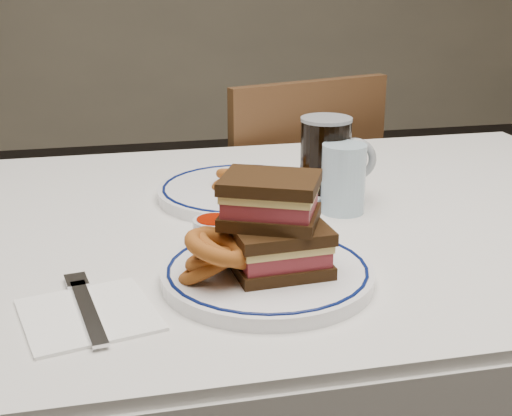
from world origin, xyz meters
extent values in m
cube|color=silver|center=(0.00, 0.00, 0.73)|extent=(1.26, 0.86, 0.03)
cylinder|color=#492F17|center=(0.54, 0.34, 0.35)|extent=(0.06, 0.06, 0.71)
cube|color=silver|center=(0.00, 0.43, 0.65)|extent=(1.26, 0.01, 0.17)
cube|color=#492F17|center=(0.15, 0.70, 0.41)|extent=(0.49, 0.49, 0.04)
cylinder|color=#492F17|center=(0.27, 0.91, 0.19)|extent=(0.03, 0.03, 0.39)
cylinder|color=#492F17|center=(0.37, 0.58, 0.19)|extent=(0.03, 0.03, 0.39)
cylinder|color=#492F17|center=(-0.06, 0.81, 0.19)|extent=(0.03, 0.03, 0.39)
cylinder|color=#492F17|center=(0.04, 0.48, 0.19)|extent=(0.03, 0.03, 0.39)
cube|color=#492F17|center=(0.20, 0.52, 0.65)|extent=(0.39, 0.14, 0.44)
cylinder|color=white|center=(-0.07, -0.22, 0.76)|extent=(0.26, 0.26, 0.02)
torus|color=#0A154E|center=(-0.07, -0.22, 0.77)|extent=(0.24, 0.24, 0.00)
cube|color=black|center=(-0.06, -0.23, 0.77)|extent=(0.12, 0.09, 0.01)
cube|color=maroon|center=(-0.06, -0.23, 0.79)|extent=(0.11, 0.09, 0.02)
cube|color=#E3C065|center=(-0.06, -0.23, 0.81)|extent=(0.11, 0.09, 0.01)
cube|color=black|center=(-0.06, -0.23, 0.82)|extent=(0.12, 0.09, 0.01)
cube|color=black|center=(-0.07, -0.22, 0.83)|extent=(0.14, 0.13, 0.01)
cube|color=maroon|center=(-0.07, -0.22, 0.85)|extent=(0.13, 0.12, 0.02)
cube|color=#E3C065|center=(-0.07, -0.22, 0.86)|extent=(0.13, 0.12, 0.01)
cube|color=black|center=(-0.07, -0.22, 0.87)|extent=(0.14, 0.13, 0.01)
torus|color=brown|center=(-0.15, -0.23, 0.78)|extent=(0.08, 0.07, 0.06)
torus|color=brown|center=(-0.13, -0.22, 0.79)|extent=(0.09, 0.09, 0.06)
torus|color=brown|center=(-0.12, -0.21, 0.80)|extent=(0.08, 0.08, 0.03)
torus|color=brown|center=(-0.12, -0.23, 0.80)|extent=(0.08, 0.08, 0.05)
torus|color=brown|center=(-0.14, -0.25, 0.81)|extent=(0.08, 0.08, 0.04)
cylinder|color=silver|center=(-0.12, -0.13, 0.78)|extent=(0.06, 0.06, 0.03)
cylinder|color=#871202|center=(-0.12, -0.13, 0.79)|extent=(0.05, 0.05, 0.01)
cylinder|color=black|center=(0.09, 0.06, 0.82)|extent=(0.08, 0.08, 0.13)
cylinder|color=#8F949C|center=(0.09, 0.06, 0.88)|extent=(0.08, 0.08, 0.01)
torus|color=#8F949C|center=(0.13, 0.04, 0.82)|extent=(0.07, 0.04, 0.07)
cylinder|color=#ABCADD|center=(0.10, 0.00, 0.80)|extent=(0.07, 0.07, 0.11)
cylinder|color=white|center=(-0.04, 0.10, 0.76)|extent=(0.27, 0.27, 0.02)
torus|color=#0A154E|center=(-0.04, 0.10, 0.77)|extent=(0.26, 0.26, 0.01)
torus|color=brown|center=(-0.05, 0.10, 0.78)|extent=(0.09, 0.09, 0.05)
torus|color=brown|center=(-0.03, 0.11, 0.79)|extent=(0.09, 0.09, 0.04)
cube|color=white|center=(-0.28, -0.26, 0.75)|extent=(0.17, 0.17, 0.00)
cube|color=silver|center=(-0.28, -0.26, 0.76)|extent=(0.04, 0.16, 0.00)
cube|color=silver|center=(-0.30, -0.18, 0.76)|extent=(0.03, 0.04, 0.00)
camera|label=1|loc=(-0.26, -0.98, 1.12)|focal=50.00mm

